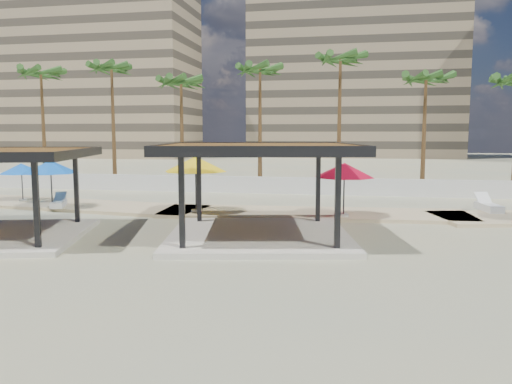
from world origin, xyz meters
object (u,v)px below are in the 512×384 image
umbrella_a (21,169)px  umbrella_c (344,170)px  lounger_a (59,203)px  lounger_b (488,207)px  pavilion_central (259,182)px

umbrella_a → umbrella_c: size_ratio=0.85×
lounger_a → lounger_b: 23.55m
pavilion_central → lounger_a: 13.72m
umbrella_a → lounger_a: bearing=-26.6°
umbrella_c → lounger_b: 8.57m
umbrella_c → lounger_b: umbrella_c is taller
umbrella_a → lounger_b: size_ratio=1.27×
lounger_b → lounger_a: bearing=89.1°
umbrella_c → lounger_a: 15.93m
lounger_b → pavilion_central: bearing=119.5°
pavilion_central → lounger_a: pavilion_central is taller
umbrella_c → pavilion_central: bearing=-123.7°
pavilion_central → umbrella_c: bearing=45.3°
pavilion_central → umbrella_a: 17.53m
umbrella_a → lounger_b: umbrella_a is taller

